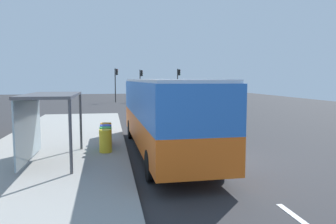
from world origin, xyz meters
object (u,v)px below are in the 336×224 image
bus (164,111)px  sedan_far (157,97)px  white_van (163,95)px  sedan_near (150,94)px  traffic_light_far_side (116,80)px  traffic_light_near_side (178,80)px  bus_shelter (43,110)px  recycling_bin_blue (106,135)px  traffic_light_median (141,80)px  recycling_bin_green (106,138)px  recycling_bin_yellow (106,141)px  recycling_bin_orange (106,133)px

bus → sedan_far: 30.02m
bus → white_van: 24.64m
sedan_near → traffic_light_far_side: 8.43m
traffic_light_near_side → bus_shelter: bearing=-110.2°
recycling_bin_blue → traffic_light_median: (4.61, 31.47, 2.38)m
recycling_bin_green → bus_shelter: size_ratio=0.24×
recycling_bin_green → traffic_light_median: size_ratio=0.21×
white_van → traffic_light_far_side: (-5.30, 7.62, 1.79)m
recycling_bin_yellow → bus_shelter: 2.85m
sedan_far → recycling_bin_green: bearing=-102.6°
white_van → traffic_light_far_side: traffic_light_far_side is taller
recycling_bin_orange → traffic_light_near_side: size_ratio=0.21×
recycling_bin_orange → recycling_bin_blue: bearing=-90.0°
traffic_light_near_side → bus: bearing=-103.0°
recycling_bin_green → traffic_light_near_side: size_ratio=0.21×
traffic_light_median → recycling_bin_green: bearing=-98.1°
recycling_bin_green → sedan_far: bearing=77.4°
recycling_bin_green → bus_shelter: 3.19m
sedan_far → recycling_bin_yellow: (-6.50, -29.85, -0.14)m
sedan_near → bus_shelter: size_ratio=1.10×
white_van → traffic_light_near_side: 7.78m
bus → recycling_bin_blue: size_ratio=11.63×
recycling_bin_yellow → recycling_bin_blue: (0.00, 1.40, 0.00)m
recycling_bin_green → recycling_bin_blue: bearing=90.0°
recycling_bin_green → traffic_light_far_side: 31.48m
sedan_far → traffic_light_median: traffic_light_median is taller
recycling_bin_green → bus_shelter: bus_shelter is taller
bus → recycling_bin_orange: bus is taller
sedan_far → traffic_light_near_side: (3.20, 1.42, 2.31)m
sedan_far → traffic_light_far_side: (-5.40, 2.22, 2.34)m
recycling_bin_green → recycling_bin_orange: same height
sedan_near → recycling_bin_blue: size_ratio=4.65×
recycling_bin_blue → traffic_light_near_side: bearing=72.0°
recycling_bin_yellow → recycling_bin_green: 0.70m
bus → traffic_light_median: size_ratio=2.44×
bus → sedan_near: bearing=84.0°
bus → recycling_bin_yellow: bearing=-177.3°
sedan_near → bus: bearing=-96.0°
recycling_bin_yellow → traffic_light_near_side: size_ratio=0.21×
recycling_bin_yellow → white_van: bearing=75.3°
bus → traffic_light_far_side: size_ratio=2.36×
bus → traffic_light_median: 32.84m
bus_shelter → sedan_far: bearing=74.3°
sedan_near → traffic_light_near_side: bearing=-64.9°
white_van → bus_shelter: size_ratio=1.32×
bus → recycling_bin_yellow: size_ratio=11.63×
traffic_light_median → bus_shelter: size_ratio=1.13×
recycling_bin_yellow → traffic_light_near_side: (9.70, 31.27, 2.44)m
sedan_far → recycling_bin_orange: size_ratio=4.63×
sedan_near → traffic_light_median: (-1.89, -5.24, 2.25)m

